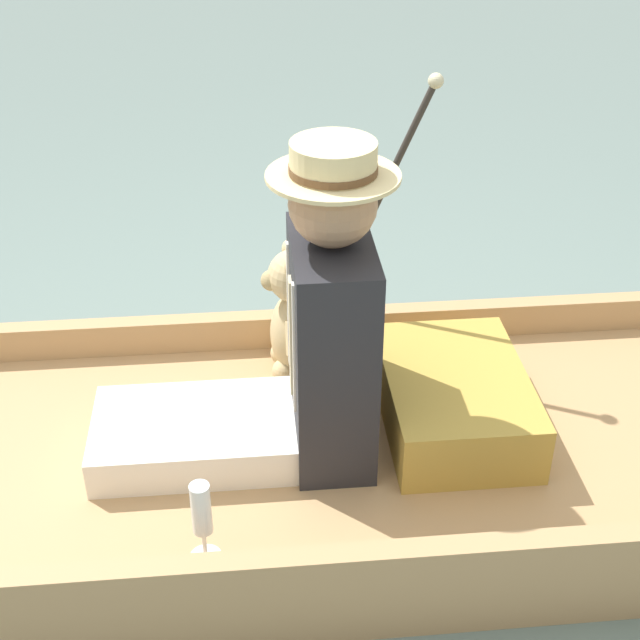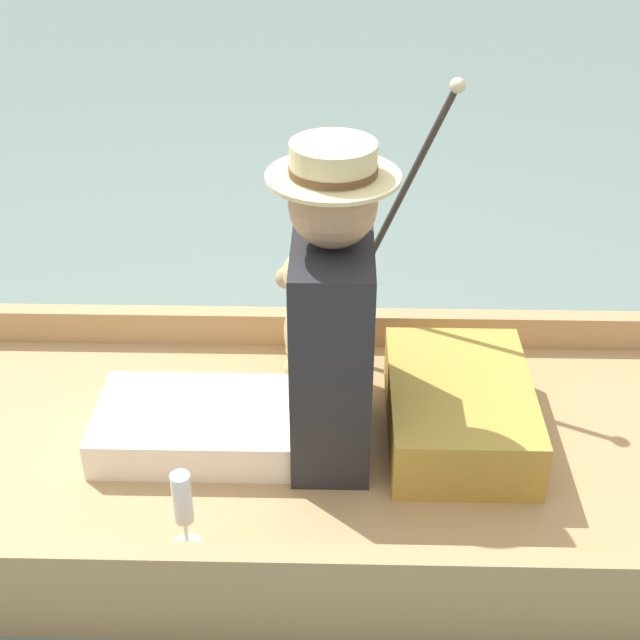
# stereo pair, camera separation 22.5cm
# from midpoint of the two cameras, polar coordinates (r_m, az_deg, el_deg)

# --- Properties ---
(ground_plane) EXTENTS (16.00, 16.00, 0.00)m
(ground_plane) POSITION_cam_midpoint_polar(r_m,az_deg,el_deg) (2.59, 0.08, -10.58)
(ground_plane) COLOR slate
(punt_boat) EXTENTS (1.08, 2.94, 0.27)m
(punt_boat) POSITION_cam_midpoint_polar(r_m,az_deg,el_deg) (2.53, 0.08, -9.11)
(punt_boat) COLOR tan
(punt_boat) RESTS_ON ground_plane
(seat_cushion) EXTENTS (0.55, 0.39, 0.17)m
(seat_cushion) POSITION_cam_midpoint_polar(r_m,az_deg,el_deg) (2.51, 11.44, -5.68)
(seat_cushion) COLOR #B7933D
(seat_cushion) RESTS_ON punt_boat
(seated_person) EXTENTS (0.38, 0.80, 0.87)m
(seated_person) POSITION_cam_midpoint_polar(r_m,az_deg,el_deg) (2.29, 1.26, -1.68)
(seated_person) COLOR white
(seated_person) RESTS_ON punt_boat
(teddy_bear) EXTENTS (0.30, 0.18, 0.43)m
(teddy_bear) POSITION_cam_midpoint_polar(r_m,az_deg,el_deg) (2.65, 1.64, 0.31)
(teddy_bear) COLOR tan
(teddy_bear) RESTS_ON punt_boat
(wine_glass) EXTENTS (0.08, 0.08, 0.23)m
(wine_glass) POSITION_cam_midpoint_polar(r_m,az_deg,el_deg) (2.11, -5.72, -11.75)
(wine_glass) COLOR silver
(wine_glass) RESTS_ON punt_boat
(walking_cane) EXTENTS (0.04, 0.39, 0.89)m
(walking_cane) POSITION_cam_midpoint_polar(r_m,az_deg,el_deg) (2.59, 7.37, 7.16)
(walking_cane) COLOR #2D2823
(walking_cane) RESTS_ON punt_boat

